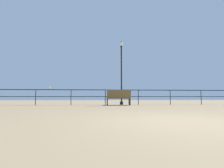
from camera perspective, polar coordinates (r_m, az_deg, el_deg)
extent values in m
plane|color=#8B7453|center=(4.08, 21.33, -11.23)|extent=(60.00, 60.00, 0.00)
cube|color=black|center=(12.25, 3.23, -1.96)|extent=(25.50, 0.05, 0.05)
cube|color=black|center=(12.24, 3.24, -4.11)|extent=(25.50, 0.04, 0.04)
cylinder|color=black|center=(12.75, -23.55, -3.99)|extent=(0.04, 0.04, 1.02)
cylinder|color=black|center=(12.22, -13.15, -4.24)|extent=(0.04, 0.04, 1.02)
cylinder|color=black|center=(12.12, -2.20, -4.35)|extent=(0.04, 0.04, 1.02)
cylinder|color=black|center=(12.46, 8.53, -4.31)|extent=(0.04, 0.04, 1.02)
cylinder|color=black|center=(13.20, 18.38, -4.14)|extent=(0.04, 0.04, 1.02)
cylinder|color=black|center=(14.29, 26.95, -3.89)|extent=(0.04, 0.04, 1.02)
cube|color=brown|center=(11.52, 2.11, -4.69)|extent=(1.56, 0.52, 0.05)
cube|color=brown|center=(11.30, 2.27, -3.32)|extent=(1.56, 0.17, 0.54)
cube|color=black|center=(11.66, 5.71, -5.76)|extent=(0.05, 0.45, 0.44)
cube|color=black|center=(11.84, 5.50, -3.99)|extent=(0.04, 0.35, 0.04)
cube|color=black|center=(11.44, -1.56, -5.80)|extent=(0.05, 0.45, 0.44)
cube|color=black|center=(11.64, -1.64, -4.00)|extent=(0.04, 0.35, 0.04)
cylinder|color=black|center=(12.44, 3.13, -6.20)|extent=(0.23, 0.23, 0.22)
cylinder|color=black|center=(12.55, 3.09, 3.30)|extent=(0.10, 0.10, 3.93)
cylinder|color=black|center=(12.97, 3.05, 12.07)|extent=(0.15, 0.15, 0.06)
sphere|color=white|center=(13.02, 3.05, 12.79)|extent=(0.28, 0.28, 0.28)
cone|color=black|center=(13.07, 3.04, 13.59)|extent=(0.12, 0.12, 0.10)
ellipsoid|color=silver|center=(12.52, -19.68, -1.34)|extent=(0.19, 0.26, 0.13)
ellipsoid|color=gray|center=(12.52, -19.68, -1.25)|extent=(0.15, 0.23, 0.05)
sphere|color=silver|center=(12.42, -19.70, -1.05)|extent=(0.11, 0.11, 0.11)
cone|color=yellow|center=(12.34, -19.72, -1.03)|extent=(0.05, 0.06, 0.04)
cube|color=gray|center=(12.65, -19.65, -1.34)|extent=(0.07, 0.09, 0.02)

